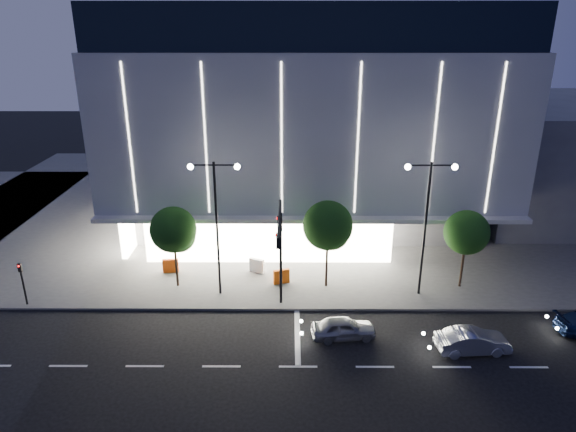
% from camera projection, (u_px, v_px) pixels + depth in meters
% --- Properties ---
extents(ground, '(160.00, 160.00, 0.00)m').
position_uv_depth(ground, '(261.00, 349.00, 28.09)').
color(ground, black).
rests_on(ground, ground).
extents(sidewalk_museum, '(70.00, 40.00, 0.15)m').
position_uv_depth(sidewalk_museum, '(325.00, 203.00, 50.49)').
color(sidewalk_museum, '#474747').
rests_on(sidewalk_museum, ground).
extents(museum, '(30.00, 25.80, 18.00)m').
position_uv_depth(museum, '(306.00, 112.00, 45.65)').
color(museum, '#4C4C51').
rests_on(museum, ground).
extents(annex_building, '(16.00, 20.00, 10.00)m').
position_uv_depth(annex_building, '(547.00, 155.00, 48.65)').
color(annex_building, '#4C4C51').
rests_on(annex_building, ground).
extents(traffic_mast, '(0.33, 5.89, 7.07)m').
position_uv_depth(traffic_mast, '(280.00, 241.00, 29.43)').
color(traffic_mast, black).
rests_on(traffic_mast, ground).
extents(street_lamp_west, '(3.16, 0.36, 9.00)m').
position_uv_depth(street_lamp_west, '(216.00, 210.00, 31.60)').
color(street_lamp_west, black).
rests_on(street_lamp_west, ground).
extents(street_lamp_east, '(3.16, 0.36, 9.00)m').
position_uv_depth(street_lamp_east, '(427.00, 210.00, 31.55)').
color(street_lamp_east, black).
rests_on(street_lamp_east, ground).
extents(ped_signal_far, '(0.22, 0.24, 3.00)m').
position_uv_depth(ped_signal_far, '(22.00, 280.00, 31.69)').
color(ped_signal_far, black).
rests_on(ped_signal_far, ground).
extents(tree_left, '(3.02, 3.02, 5.72)m').
position_uv_depth(tree_left, '(174.00, 232.00, 33.25)').
color(tree_left, black).
rests_on(tree_left, ground).
extents(tree_mid, '(3.25, 3.25, 6.15)m').
position_uv_depth(tree_mid, '(328.00, 228.00, 33.10)').
color(tree_mid, black).
rests_on(tree_mid, ground).
extents(tree_right, '(2.91, 2.91, 5.51)m').
position_uv_depth(tree_right, '(467.00, 235.00, 33.23)').
color(tree_right, black).
rests_on(tree_right, ground).
extents(car_lead, '(3.79, 1.86, 1.25)m').
position_uv_depth(car_lead, '(343.00, 328.00, 28.94)').
color(car_lead, '#93959A').
rests_on(car_lead, ground).
extents(car_second, '(4.06, 1.73, 1.30)m').
position_uv_depth(car_second, '(473.00, 341.00, 27.69)').
color(car_second, '#AFB1B7').
rests_on(car_second, ground).
extents(barrier_a, '(1.12, 0.36, 1.00)m').
position_uv_depth(barrier_a, '(171.00, 266.00, 36.27)').
color(barrier_a, '#ED480D').
rests_on(barrier_a, sidewalk_museum).
extents(barrier_c, '(1.12, 0.59, 1.00)m').
position_uv_depth(barrier_c, '(281.00, 276.00, 34.74)').
color(barrier_c, '#FF5F0E').
rests_on(barrier_c, sidewalk_museum).
extents(barrier_d, '(1.10, 0.69, 1.00)m').
position_uv_depth(barrier_d, '(257.00, 266.00, 36.30)').
color(barrier_d, white).
rests_on(barrier_d, sidewalk_museum).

